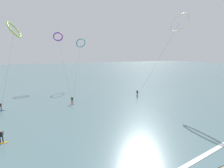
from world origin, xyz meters
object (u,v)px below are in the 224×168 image
at_px(kite_teal, 81,43).
at_px(kite_violet, 58,37).
at_px(surfer_coral, 72,101).
at_px(surfer_amber, 1,138).
at_px(surfer_charcoal, 137,94).
at_px(kite_ivory, 179,23).
at_px(kite_lime, 14,30).
at_px(surfer_navy, 0,107).

bearing_deg(kite_teal, kite_violet, -36.95).
xyz_separation_m(surfer_coral, surfer_amber, (-11.09, -12.32, 0.00)).
bearing_deg(surfer_coral, surfer_charcoal, -162.28).
xyz_separation_m(kite_ivory, kite_violet, (-25.22, 31.53, -1.46)).
relative_size(surfer_charcoal, kite_lime, 0.08).
height_order(surfer_navy, kite_lime, kite_lime).
height_order(surfer_navy, kite_ivory, kite_ivory).
xyz_separation_m(kite_ivory, kite_teal, (-18.09, 27.24, -3.78)).
relative_size(kite_lime, kite_violet, 0.78).
relative_size(surfer_charcoal, kite_teal, 0.07).
relative_size(surfer_navy, kite_teal, 0.07).
bearing_deg(kite_lime, kite_ivory, -103.59).
height_order(surfer_coral, kite_lime, kite_lime).
bearing_deg(surfer_navy, surfer_charcoal, 179.27).
bearing_deg(surfer_amber, kite_violet, -111.45).
xyz_separation_m(surfer_amber, kite_lime, (-0.66, 33.05, 17.07)).
xyz_separation_m(surfer_coral, kite_lime, (-11.75, 20.72, 17.07)).
relative_size(surfer_amber, surfer_charcoal, 1.00).
bearing_deg(kite_violet, surfer_charcoal, -50.19).
distance_m(kite_ivory, kite_teal, 32.92).
bearing_deg(surfer_navy, kite_lime, -92.22).
height_order(surfer_amber, kite_violet, kite_violet).
xyz_separation_m(surfer_charcoal, kite_violet, (-15.69, 28.16, 16.39)).
height_order(surfer_charcoal, kite_lime, kite_lime).
bearing_deg(kite_ivory, kite_teal, -150.99).
xyz_separation_m(surfer_navy, kite_teal, (21.76, 21.84, 14.08)).
xyz_separation_m(surfer_navy, kite_ivory, (39.85, -5.40, 17.85)).
distance_m(surfer_amber, surfer_navy, 13.95).
distance_m(surfer_coral, kite_ivory, 32.03).
xyz_separation_m(surfer_coral, kite_ivory, (26.29, -4.00, 17.85)).
bearing_deg(kite_violet, surfer_amber, -96.28).
distance_m(surfer_charcoal, kite_violet, 36.17).
bearing_deg(surfer_charcoal, kite_violet, -172.94).
relative_size(surfer_coral, surfer_amber, 1.00).
height_order(surfer_amber, surfer_navy, same).
bearing_deg(surfer_charcoal, kite_lime, -148.89).
distance_m(surfer_charcoal, kite_ivory, 20.52).
bearing_deg(surfer_navy, kite_ivory, 175.38).
bearing_deg(surfer_charcoal, kite_ivory, 48.46).
xyz_separation_m(surfer_navy, kite_lime, (1.80, 19.32, 17.07)).
height_order(surfer_amber, kite_lime, kite_lime).
bearing_deg(surfer_charcoal, kite_teal, 177.66).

